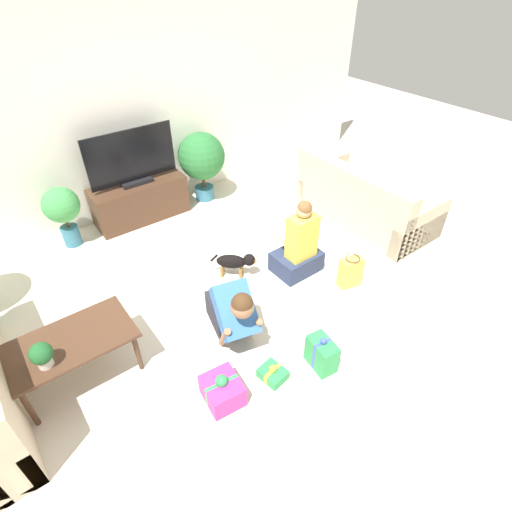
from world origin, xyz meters
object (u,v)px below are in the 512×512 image
(coffee_table, at_px, (71,345))
(gift_box_a, at_px, (222,390))
(gift_box_b, at_px, (322,354))
(tv_console, at_px, (140,201))
(dog, at_px, (236,262))
(gift_box_c, at_px, (273,374))
(sofa_right, at_px, (363,201))
(gift_bag_a, at_px, (350,272))
(person_kneeling, at_px, (232,311))
(tabletop_plant, at_px, (42,355))
(tv, at_px, (132,160))
(person_sitting, at_px, (299,248))
(potted_plant_back_left, at_px, (62,209))
(potted_plant_back_right, at_px, (202,158))

(coffee_table, distance_m, gift_box_a, 1.29)
(coffee_table, relative_size, gift_box_b, 2.80)
(tv_console, bearing_deg, dog, -79.74)
(gift_box_c, bearing_deg, gift_box_a, 168.88)
(sofa_right, height_order, gift_bag_a, sofa_right)
(coffee_table, xyz_separation_m, gift_box_c, (1.32, -1.01, -0.36))
(coffee_table, bearing_deg, gift_box_a, -47.20)
(dog, bearing_deg, sofa_right, -48.28)
(person_kneeling, relative_size, gift_box_c, 3.27)
(person_kneeling, height_order, gift_box_a, person_kneeling)
(tv_console, distance_m, gift_box_b, 3.29)
(tv_console, height_order, tabletop_plant, tabletop_plant)
(gift_box_b, bearing_deg, gift_box_c, 160.25)
(tv_console, bearing_deg, sofa_right, -37.87)
(gift_box_a, bearing_deg, gift_box_c, -11.12)
(tv, bearing_deg, gift_box_a, -102.34)
(sofa_right, relative_size, person_sitting, 1.95)
(tv_console, xyz_separation_m, potted_plant_back_left, (-0.97, -0.05, 0.25))
(potted_plant_back_left, distance_m, person_sitting, 2.85)
(coffee_table, xyz_separation_m, potted_plant_back_right, (2.49, 2.06, 0.22))
(sofa_right, height_order, potted_plant_back_right, potted_plant_back_right)
(gift_box_a, bearing_deg, tabletop_plant, 143.71)
(person_sitting, xyz_separation_m, gift_box_a, (-1.61, -0.88, -0.21))
(dog, bearing_deg, gift_box_b, -140.76)
(person_sitting, xyz_separation_m, gift_box_b, (-0.72, -1.12, -0.17))
(tv_console, xyz_separation_m, person_kneeling, (-0.21, -2.53, 0.08))
(sofa_right, distance_m, tabletop_plant, 4.14)
(gift_box_c, height_order, gift_bag_a, gift_bag_a)
(gift_bag_a, bearing_deg, coffee_table, 168.23)
(dog, distance_m, gift_box_a, 1.58)
(tv, height_order, person_kneeling, tv)
(person_kneeling, bearing_deg, sofa_right, 28.94)
(coffee_table, bearing_deg, tv, 54.25)
(tv_console, bearing_deg, coffee_table, -125.75)
(sofa_right, height_order, gift_box_c, sofa_right)
(potted_plant_back_left, relative_size, person_kneeling, 0.96)
(potted_plant_back_left, distance_m, dog, 2.20)
(coffee_table, height_order, tabletop_plant, tabletop_plant)
(person_sitting, bearing_deg, tabletop_plant, 1.63)
(coffee_table, bearing_deg, sofa_right, 3.78)
(tv_console, height_order, dog, tv_console)
(coffee_table, bearing_deg, dog, 9.54)
(potted_plant_back_right, relative_size, gift_bag_a, 2.62)
(person_kneeling, height_order, gift_box_b, person_kneeling)
(sofa_right, height_order, dog, sofa_right)
(potted_plant_back_right, distance_m, person_kneeling, 2.77)
(potted_plant_back_right, relative_size, person_kneeling, 1.22)
(gift_box_c, relative_size, tabletop_plant, 1.12)
(dog, xyz_separation_m, gift_box_c, (-0.53, -1.32, -0.15))
(dog, bearing_deg, gift_bag_a, -90.95)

